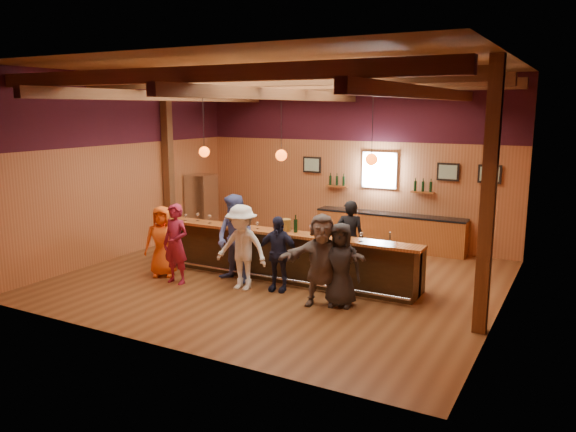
{
  "coord_description": "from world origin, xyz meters",
  "views": [
    {
      "loc": [
        5.75,
        -10.31,
        3.68
      ],
      "look_at": [
        0.0,
        0.3,
        1.35
      ],
      "focal_mm": 35.0,
      "sensor_mm": 36.0,
      "label": 1
    }
  ],
  "objects_px": {
    "customer_dark": "(341,265)",
    "bar_counter": "(285,254)",
    "back_bar_cabinet": "(389,231)",
    "customer_white": "(242,248)",
    "bottle_a": "(296,226)",
    "stainless_fridge": "(202,205)",
    "bartender": "(350,238)",
    "customer_redvest": "(176,244)",
    "customer_navy": "(278,254)",
    "customer_orange": "(162,241)",
    "customer_denim": "(236,239)",
    "customer_brown": "(322,260)",
    "ice_bucket": "(286,225)"
  },
  "relations": [
    {
      "from": "customer_redvest",
      "to": "ice_bucket",
      "type": "relative_size",
      "value": 6.69
    },
    {
      "from": "bottle_a",
      "to": "customer_brown",
      "type": "bearing_deg",
      "value": -42.0
    },
    {
      "from": "back_bar_cabinet",
      "to": "stainless_fridge",
      "type": "distance_m",
      "value": 5.43
    },
    {
      "from": "customer_redvest",
      "to": "ice_bucket",
      "type": "distance_m",
      "value": 2.36
    },
    {
      "from": "customer_white",
      "to": "bottle_a",
      "type": "height_order",
      "value": "customer_white"
    },
    {
      "from": "customer_redvest",
      "to": "bottle_a",
      "type": "relative_size",
      "value": 4.58
    },
    {
      "from": "bar_counter",
      "to": "bartender",
      "type": "height_order",
      "value": "bartender"
    },
    {
      "from": "customer_orange",
      "to": "customer_white",
      "type": "relative_size",
      "value": 0.89
    },
    {
      "from": "bartender",
      "to": "customer_denim",
      "type": "bearing_deg",
      "value": 21.03
    },
    {
      "from": "customer_brown",
      "to": "customer_dark",
      "type": "relative_size",
      "value": 1.1
    },
    {
      "from": "bar_counter",
      "to": "customer_brown",
      "type": "relative_size",
      "value": 3.58
    },
    {
      "from": "back_bar_cabinet",
      "to": "bartender",
      "type": "bearing_deg",
      "value": -89.74
    },
    {
      "from": "back_bar_cabinet",
      "to": "customer_dark",
      "type": "distance_m",
      "value": 4.72
    },
    {
      "from": "customer_white",
      "to": "ice_bucket",
      "type": "xyz_separation_m",
      "value": [
        0.53,
        0.9,
        0.35
      ]
    },
    {
      "from": "stainless_fridge",
      "to": "bottle_a",
      "type": "xyz_separation_m",
      "value": [
        4.51,
        -2.72,
        0.36
      ]
    },
    {
      "from": "stainless_fridge",
      "to": "bottle_a",
      "type": "height_order",
      "value": "stainless_fridge"
    },
    {
      "from": "customer_dark",
      "to": "bartender",
      "type": "bearing_deg",
      "value": 94.4
    },
    {
      "from": "back_bar_cabinet",
      "to": "stainless_fridge",
      "type": "xyz_separation_m",
      "value": [
        -5.3,
        -1.12,
        0.42
      ]
    },
    {
      "from": "customer_redvest",
      "to": "customer_brown",
      "type": "relative_size",
      "value": 0.97
    },
    {
      "from": "stainless_fridge",
      "to": "customer_dark",
      "type": "height_order",
      "value": "stainless_fridge"
    },
    {
      "from": "stainless_fridge",
      "to": "bartender",
      "type": "distance_m",
      "value": 5.57
    },
    {
      "from": "customer_white",
      "to": "bartender",
      "type": "distance_m",
      "value": 2.49
    },
    {
      "from": "ice_bucket",
      "to": "bottle_a",
      "type": "xyz_separation_m",
      "value": [
        0.25,
        -0.01,
        0.02
      ]
    },
    {
      "from": "customer_orange",
      "to": "customer_redvest",
      "type": "relative_size",
      "value": 0.92
    },
    {
      "from": "stainless_fridge",
      "to": "ice_bucket",
      "type": "bearing_deg",
      "value": -32.44
    },
    {
      "from": "customer_redvest",
      "to": "customer_brown",
      "type": "xyz_separation_m",
      "value": [
        3.29,
        0.24,
        0.02
      ]
    },
    {
      "from": "back_bar_cabinet",
      "to": "customer_redvest",
      "type": "distance_m",
      "value": 5.88
    },
    {
      "from": "customer_denim",
      "to": "customer_orange",
      "type": "bearing_deg",
      "value": -157.63
    },
    {
      "from": "back_bar_cabinet",
      "to": "ice_bucket",
      "type": "bearing_deg",
      "value": -105.19
    },
    {
      "from": "customer_brown",
      "to": "customer_navy",
      "type": "bearing_deg",
      "value": 136.92
    },
    {
      "from": "customer_dark",
      "to": "bar_counter",
      "type": "bearing_deg",
      "value": 135.39
    },
    {
      "from": "customer_navy",
      "to": "customer_brown",
      "type": "bearing_deg",
      "value": -23.45
    },
    {
      "from": "customer_brown",
      "to": "bottle_a",
      "type": "height_order",
      "value": "customer_brown"
    },
    {
      "from": "bartender",
      "to": "bar_counter",
      "type": "bearing_deg",
      "value": 15.19
    },
    {
      "from": "customer_orange",
      "to": "customer_redvest",
      "type": "height_order",
      "value": "customer_redvest"
    },
    {
      "from": "back_bar_cabinet",
      "to": "customer_brown",
      "type": "height_order",
      "value": "customer_brown"
    },
    {
      "from": "customer_white",
      "to": "bottle_a",
      "type": "bearing_deg",
      "value": 47.18
    },
    {
      "from": "back_bar_cabinet",
      "to": "bartender",
      "type": "distance_m",
      "value": 2.82
    },
    {
      "from": "customer_dark",
      "to": "bartender",
      "type": "height_order",
      "value": "bartender"
    },
    {
      "from": "customer_orange",
      "to": "customer_brown",
      "type": "relative_size",
      "value": 0.9
    },
    {
      "from": "customer_navy",
      "to": "customer_orange",
      "type": "bearing_deg",
      "value": 179.65
    },
    {
      "from": "back_bar_cabinet",
      "to": "customer_dark",
      "type": "relative_size",
      "value": 2.51
    },
    {
      "from": "customer_denim",
      "to": "customer_brown",
      "type": "relative_size",
      "value": 1.08
    },
    {
      "from": "bartender",
      "to": "bottle_a",
      "type": "bearing_deg",
      "value": 34.79
    },
    {
      "from": "stainless_fridge",
      "to": "bartender",
      "type": "relative_size",
      "value": 1.05
    },
    {
      "from": "bar_counter",
      "to": "customer_dark",
      "type": "height_order",
      "value": "customer_dark"
    },
    {
      "from": "back_bar_cabinet",
      "to": "customer_white",
      "type": "height_order",
      "value": "customer_white"
    },
    {
      "from": "customer_navy",
      "to": "customer_brown",
      "type": "xyz_separation_m",
      "value": [
        1.14,
        -0.34,
        0.1
      ]
    },
    {
      "from": "back_bar_cabinet",
      "to": "customer_brown",
      "type": "distance_m",
      "value": 4.81
    },
    {
      "from": "stainless_fridge",
      "to": "customer_white",
      "type": "relative_size",
      "value": 1.02
    }
  ]
}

